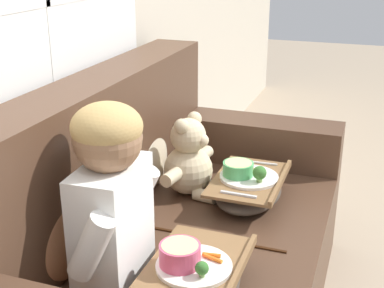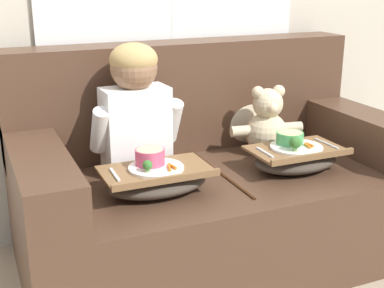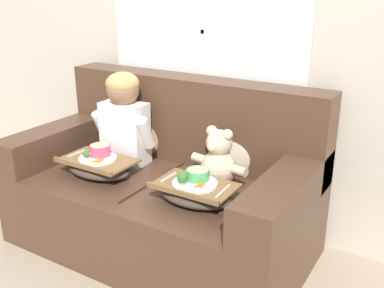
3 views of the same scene
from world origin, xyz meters
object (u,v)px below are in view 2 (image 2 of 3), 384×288
at_px(teddy_bear, 267,125).
at_px(lap_tray_teddy, 295,157).
at_px(lap_tray_child, 156,178).
at_px(throw_pillow_behind_teddy, 249,112).
at_px(couch, 208,185).
at_px(child_figure, 135,103).
at_px(throw_pillow_behind_child, 125,126).

xyz_separation_m(teddy_bear, lap_tray_teddy, (-0.00, -0.26, -0.08)).
bearing_deg(lap_tray_child, throw_pillow_behind_teddy, 33.22).
xyz_separation_m(lap_tray_child, lap_tray_teddy, (0.69, -0.00, 0.00)).
relative_size(throw_pillow_behind_teddy, teddy_bear, 0.90).
xyz_separation_m(couch, teddy_bear, (0.34, 0.04, 0.26)).
height_order(couch, lap_tray_child, couch).
bearing_deg(throw_pillow_behind_teddy, lap_tray_teddy, -90.16).
relative_size(couch, throw_pillow_behind_teddy, 5.31).
xyz_separation_m(child_figure, teddy_bear, (0.69, -0.00, -0.18)).
relative_size(throw_pillow_behind_child, teddy_bear, 0.99).
bearing_deg(lap_tray_child, lap_tray_teddy, -0.03).
xyz_separation_m(throw_pillow_behind_child, lap_tray_teddy, (0.69, -0.45, -0.11)).
relative_size(child_figure, teddy_bear, 1.57).
bearing_deg(lap_tray_teddy, throw_pillow_behind_child, 146.66).
bearing_deg(child_figure, couch, -6.92).
distance_m(throw_pillow_behind_child, child_figure, 0.24).
distance_m(child_figure, lap_tray_child, 0.37).
distance_m(teddy_bear, lap_tray_teddy, 0.27).
height_order(teddy_bear, lap_tray_child, teddy_bear).
bearing_deg(throw_pillow_behind_child, lap_tray_teddy, -33.34).
distance_m(throw_pillow_behind_child, teddy_bear, 0.71).
distance_m(couch, throw_pillow_behind_child, 0.50).
distance_m(throw_pillow_behind_teddy, lap_tray_teddy, 0.47).
height_order(throw_pillow_behind_teddy, teddy_bear, teddy_bear).
distance_m(throw_pillow_behind_child, throw_pillow_behind_teddy, 0.69).
bearing_deg(lap_tray_teddy, teddy_bear, 89.89).
bearing_deg(teddy_bear, child_figure, 179.69).
distance_m(couch, throw_pillow_behind_teddy, 0.50).
height_order(couch, teddy_bear, couch).
bearing_deg(throw_pillow_behind_child, teddy_bear, -15.49).
distance_m(couch, child_figure, 0.56).
distance_m(couch, lap_tray_child, 0.45).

